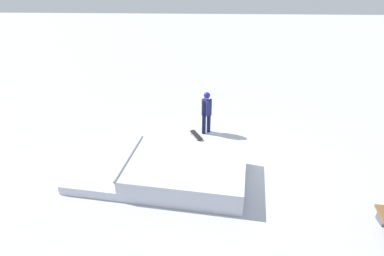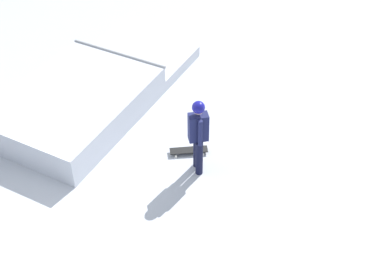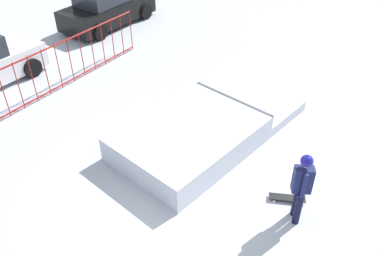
{
  "view_description": "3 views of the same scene",
  "coord_description": "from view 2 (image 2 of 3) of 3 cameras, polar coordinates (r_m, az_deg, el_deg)",
  "views": [
    {
      "loc": [
        0.93,
        9.24,
        6.38
      ],
      "look_at": [
        1.29,
        -0.82,
        0.9
      ],
      "focal_mm": 30.47,
      "sensor_mm": 36.0,
      "label": 1
    },
    {
      "loc": [
        -6.57,
        -4.64,
        7.69
      ],
      "look_at": [
        0.85,
        -1.96,
        1.0
      ],
      "focal_mm": 49.78,
      "sensor_mm": 36.0,
      "label": 2
    },
    {
      "loc": [
        -5.2,
        -3.55,
        6.62
      ],
      "look_at": [
        1.54,
        1.04,
        0.6
      ],
      "focal_mm": 37.69,
      "sensor_mm": 36.0,
      "label": 3
    }
  ],
  "objects": [
    {
      "name": "ground_plane",
      "position": [
        11.12,
        -11.06,
        -4.37
      ],
      "size": [
        60.0,
        60.0,
        0.0
      ],
      "primitive_type": "plane",
      "color": "#B2B7C1"
    },
    {
      "name": "skate_ramp",
      "position": [
        12.54,
        -11.05,
        3.44
      ],
      "size": [
        5.7,
        3.3,
        0.74
      ],
      "rotation": [
        0.0,
        0.0,
        -0.13
      ],
      "color": "silver",
      "rests_on": "ground"
    },
    {
      "name": "skater",
      "position": [
        10.24,
        0.67,
        -0.39
      ],
      "size": [
        0.39,
        0.44,
        1.73
      ],
      "rotation": [
        0.0,
        0.0,
        2.12
      ],
      "color": "black",
      "rests_on": "ground"
    },
    {
      "name": "skateboard",
      "position": [
        11.22,
        -0.35,
        -2.4
      ],
      "size": [
        0.53,
        0.81,
        0.09
      ],
      "rotation": [
        0.0,
        0.0,
        2.02
      ],
      "color": "black",
      "rests_on": "ground"
    }
  ]
}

